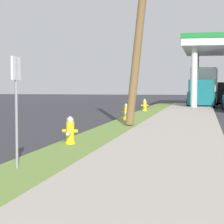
{
  "coord_description": "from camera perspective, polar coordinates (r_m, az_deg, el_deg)",
  "views": [
    {
      "loc": [
        3.97,
        -0.31,
        1.7
      ],
      "look_at": [
        0.8,
        15.21,
        0.76
      ],
      "focal_mm": 72.24,
      "sensor_mm": 36.0,
      "label": 1
    }
  ],
  "objects": [
    {
      "name": "fire_hydrant_second",
      "position": [
        12.16,
        -5.32,
        -2.52
      ],
      "size": [
        0.42,
        0.38,
        0.74
      ],
      "color": "yellow",
      "rests_on": "grass_verge"
    },
    {
      "name": "fire_hydrant_third",
      "position": [
        20.6,
        1.77,
        -0.08
      ],
      "size": [
        0.42,
        0.37,
        0.74
      ],
      "color": "yellow",
      "rests_on": "grass_verge"
    },
    {
      "name": "fire_hydrant_fourth",
      "position": [
        27.47,
        4.16,
        0.79
      ],
      "size": [
        0.42,
        0.37,
        0.74
      ],
      "color": "yellow",
      "rests_on": "grass_verge"
    },
    {
      "name": "utility_pole_midground",
      "position": [
        18.32,
        3.72,
        12.51
      ],
      "size": [
        1.43,
        1.88,
        8.8
      ],
      "color": "brown",
      "rests_on": "grass_verge"
    },
    {
      "name": "street_sign_post",
      "position": [
        8.7,
        -12.04,
        2.91
      ],
      "size": [
        0.05,
        0.36,
        2.12
      ],
      "color": "gray",
      "rests_on": "grass_verge"
    },
    {
      "name": "truck_black_on_apron",
      "position": [
        44.53,
        13.28,
        2.31
      ],
      "size": [
        2.57,
        5.56,
        1.97
      ],
      "color": "black",
      "rests_on": "ground"
    },
    {
      "name": "truck_teal_at_far_bay",
      "position": [
        37.31,
        11.55,
        3.02
      ],
      "size": [
        2.51,
        6.52,
        3.11
      ],
      "color": "#197075",
      "rests_on": "ground"
    }
  ]
}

